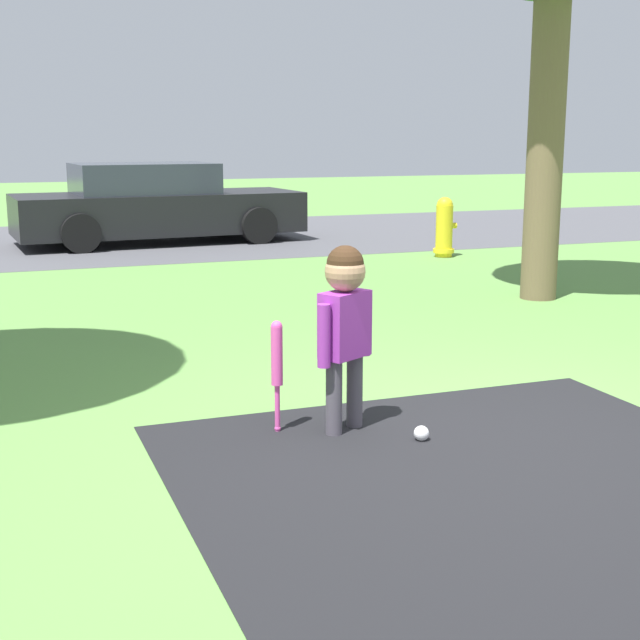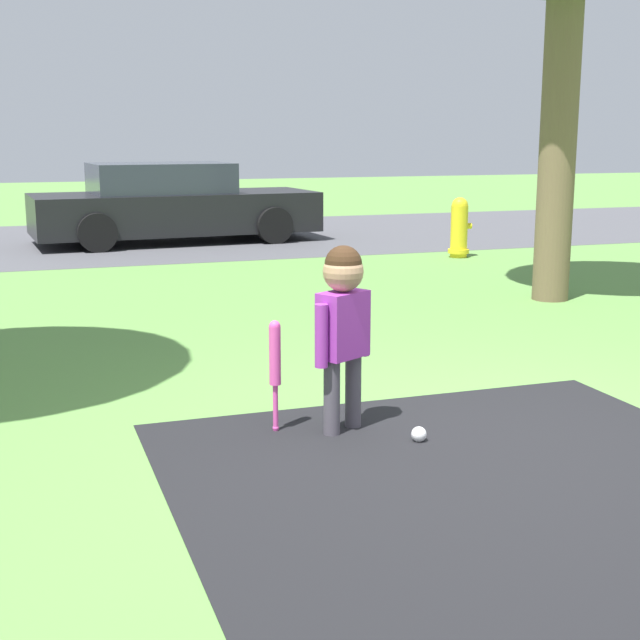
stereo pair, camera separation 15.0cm
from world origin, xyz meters
TOP-DOWN VIEW (x-y plane):
  - ground_plane at (0.00, 0.00)m, footprint 60.00×60.00m
  - street_strip at (0.00, 10.61)m, footprint 40.00×6.00m
  - child at (-0.67, 0.52)m, footprint 0.39×0.29m
  - baseball_bat at (-1.04, 0.64)m, footprint 0.07×0.07m
  - sports_ball at (-0.34, 0.20)m, footprint 0.09×0.09m
  - fire_hydrant at (3.47, 7.00)m, footprint 0.33×0.30m
  - parked_car at (0.00, 10.12)m, footprint 4.52×2.08m

SIDE VIEW (x-z plane):
  - ground_plane at x=0.00m, z-range 0.00..0.00m
  - street_strip at x=0.00m, z-range 0.00..0.01m
  - sports_ball at x=-0.34m, z-range 0.00..0.09m
  - fire_hydrant at x=3.47m, z-range -0.01..0.83m
  - baseball_bat at x=-1.04m, z-range 0.10..0.75m
  - parked_car at x=0.00m, z-range -0.04..1.22m
  - child at x=-0.67m, z-range 0.16..1.24m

